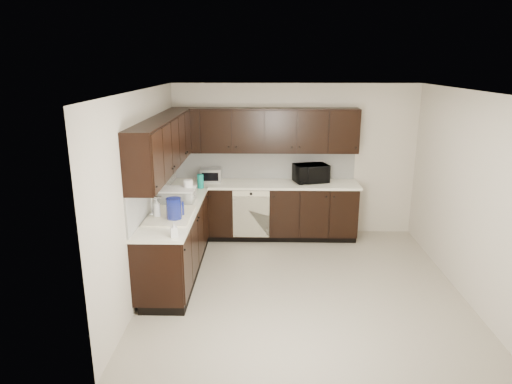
% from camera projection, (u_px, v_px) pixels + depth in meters
% --- Properties ---
extents(floor, '(4.00, 4.00, 0.00)m').
position_uv_depth(floor, '(301.00, 285.00, 6.00)').
color(floor, '#A79E8A').
rests_on(floor, ground).
extents(ceiling, '(4.00, 4.00, 0.00)m').
position_uv_depth(ceiling, '(307.00, 91.00, 5.31)').
color(ceiling, white).
rests_on(ceiling, wall_back).
extents(wall_back, '(4.00, 0.02, 2.50)m').
position_uv_depth(wall_back, '(294.00, 160.00, 7.58)').
color(wall_back, beige).
rests_on(wall_back, floor).
extents(wall_left, '(0.02, 4.00, 2.50)m').
position_uv_depth(wall_left, '(143.00, 193.00, 5.69)').
color(wall_left, beige).
rests_on(wall_left, floor).
extents(wall_right, '(0.02, 4.00, 2.50)m').
position_uv_depth(wall_right, '(466.00, 194.00, 5.61)').
color(wall_right, beige).
rests_on(wall_right, floor).
extents(wall_front, '(4.00, 0.02, 2.50)m').
position_uv_depth(wall_front, '(323.00, 261.00, 3.73)').
color(wall_front, beige).
rests_on(wall_front, floor).
extents(lower_cabinets, '(3.00, 2.80, 0.90)m').
position_uv_depth(lower_cabinets, '(230.00, 225.00, 6.97)').
color(lower_cabinets, black).
rests_on(lower_cabinets, floor).
extents(countertop, '(3.03, 2.83, 0.04)m').
position_uv_depth(countertop, '(230.00, 194.00, 6.83)').
color(countertop, white).
rests_on(countertop, lower_cabinets).
extents(backsplash, '(3.00, 2.80, 0.48)m').
position_uv_depth(backsplash, '(217.00, 174.00, 6.96)').
color(backsplash, white).
rests_on(backsplash, countertop).
extents(upper_cabinets, '(3.00, 2.80, 0.70)m').
position_uv_depth(upper_cabinets, '(223.00, 136.00, 6.69)').
color(upper_cabinets, black).
rests_on(upper_cabinets, wall_back).
extents(dishwasher, '(0.58, 0.04, 0.78)m').
position_uv_depth(dishwasher, '(251.00, 211.00, 7.21)').
color(dishwasher, beige).
rests_on(dishwasher, lower_cabinets).
extents(sink, '(0.54, 0.82, 0.42)m').
position_uv_depth(sink, '(170.00, 221.00, 5.78)').
color(sink, beige).
rests_on(sink, countertop).
extents(microwave, '(0.61, 0.50, 0.29)m').
position_uv_depth(microwave, '(311.00, 173.00, 7.38)').
color(microwave, black).
rests_on(microwave, countertop).
extents(soap_bottle_a, '(0.10, 0.10, 0.17)m').
position_uv_depth(soap_bottle_a, '(174.00, 230.00, 5.07)').
color(soap_bottle_a, gray).
rests_on(soap_bottle_a, countertop).
extents(soap_bottle_b, '(0.12, 0.12, 0.25)m').
position_uv_depth(soap_bottle_b, '(157.00, 208.00, 5.70)').
color(soap_bottle_b, gray).
rests_on(soap_bottle_b, countertop).
extents(toaster_oven, '(0.34, 0.26, 0.21)m').
position_uv_depth(toaster_oven, '(211.00, 175.00, 7.44)').
color(toaster_oven, '#ACACAE').
rests_on(toaster_oven, countertop).
extents(storage_bin, '(0.47, 0.35, 0.18)m').
position_uv_depth(storage_bin, '(178.00, 195.00, 6.35)').
color(storage_bin, silver).
rests_on(storage_bin, countertop).
extents(blue_pitcher, '(0.24, 0.24, 0.28)m').
position_uv_depth(blue_pitcher, '(174.00, 209.00, 5.60)').
color(blue_pitcher, navy).
rests_on(blue_pitcher, countertop).
extents(teal_tumbler, '(0.12, 0.12, 0.21)m').
position_uv_depth(teal_tumbler, '(200.00, 181.00, 7.04)').
color(teal_tumbler, '#0C8C7C').
rests_on(teal_tumbler, countertop).
extents(paper_towel_roll, '(0.15, 0.15, 0.29)m').
position_uv_depth(paper_towel_roll, '(188.00, 190.00, 6.43)').
color(paper_towel_roll, white).
rests_on(paper_towel_roll, countertop).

